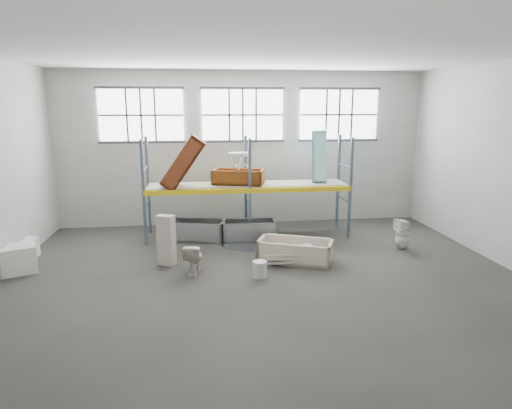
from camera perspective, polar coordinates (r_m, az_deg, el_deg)
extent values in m
cube|color=#43403A|center=(10.53, 1.03, -9.50)|extent=(12.00, 10.00, 0.10)
cube|color=silver|center=(9.83, 1.16, 19.24)|extent=(12.00, 10.00, 0.10)
cube|color=#9E9D93|center=(14.84, -1.73, 7.12)|extent=(12.00, 0.10, 5.00)
cube|color=#A09F95|center=(5.02, 9.41, -3.89)|extent=(12.00, 0.10, 5.00)
cube|color=white|center=(14.71, -14.45, 10.98)|extent=(2.60, 0.04, 1.60)
cube|color=white|center=(14.67, -1.71, 11.36)|extent=(2.60, 0.04, 1.60)
cube|color=white|center=(15.31, 10.53, 11.21)|extent=(2.60, 0.04, 1.60)
cube|color=slate|center=(12.89, -14.16, 1.41)|extent=(0.08, 0.08, 3.00)
cube|color=slate|center=(14.06, -13.59, 2.35)|extent=(0.08, 0.08, 3.00)
cube|color=slate|center=(12.87, -0.78, 1.78)|extent=(0.08, 0.08, 3.00)
cube|color=slate|center=(14.04, -1.33, 2.69)|extent=(0.08, 0.08, 3.00)
cube|color=slate|center=(13.53, 11.96, 2.04)|extent=(0.08, 0.08, 3.00)
cube|color=slate|center=(14.65, 10.44, 2.90)|extent=(0.08, 0.08, 3.00)
cube|color=yellow|center=(12.87, -0.78, 1.78)|extent=(6.00, 0.10, 0.14)
cube|color=yellow|center=(14.04, -1.33, 2.69)|extent=(6.00, 0.10, 0.14)
cube|color=gray|center=(13.44, -1.07, 2.59)|extent=(5.90, 1.10, 0.03)
cylinder|color=black|center=(13.04, -0.66, -4.86)|extent=(1.80, 1.80, 0.00)
cube|color=#C6AFA2|center=(11.28, 6.04, -6.27)|extent=(0.50, 0.37, 0.43)
imported|color=beige|center=(11.20, 2.45, -6.99)|extent=(0.44, 0.44, 0.14)
imported|color=beige|center=(10.80, -7.96, -6.77)|extent=(0.51, 0.75, 0.71)
cube|color=beige|center=(11.33, -11.38, -4.49)|extent=(0.48, 0.41, 1.26)
imported|color=white|center=(13.02, 18.18, -3.58)|extent=(0.45, 0.45, 0.85)
imported|color=silver|center=(13.10, -2.21, 4.61)|extent=(0.71, 0.63, 0.52)
cylinder|color=beige|center=(10.45, 0.48, -8.27)|extent=(0.38, 0.38, 0.38)
cube|color=white|center=(12.10, -28.04, -6.16)|extent=(0.96, 0.90, 0.66)
cube|color=silver|center=(13.12, -27.62, -5.06)|extent=(0.65, 0.65, 0.52)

